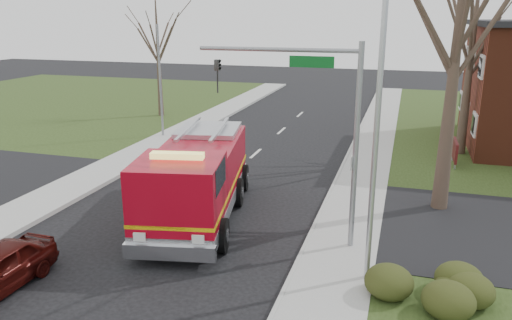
# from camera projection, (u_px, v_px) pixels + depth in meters

# --- Properties ---
(ground) EXTENTS (120.00, 120.00, 0.00)m
(ground) POSITION_uv_depth(u_px,v_px,m) (154.00, 243.00, 17.14)
(ground) COLOR black
(ground) RESTS_ON ground
(sidewalk_right) EXTENTS (2.40, 80.00, 0.15)m
(sidewalk_right) POSITION_uv_depth(u_px,v_px,m) (335.00, 266.00, 15.40)
(sidewalk_right) COLOR #979792
(sidewalk_right) RESTS_ON ground
(sidewalk_left) EXTENTS (2.40, 80.00, 0.15)m
(sidewalk_left) POSITION_uv_depth(u_px,v_px,m) (7.00, 220.00, 18.85)
(sidewalk_left) COLOR #979792
(sidewalk_left) RESTS_ON ground
(health_center_sign) EXTENTS (0.12, 2.00, 1.40)m
(health_center_sign) POSITION_uv_depth(u_px,v_px,m) (455.00, 151.00, 25.46)
(health_center_sign) COLOR #481012
(health_center_sign) RESTS_ON ground
(hedge_corner) EXTENTS (2.80, 2.00, 0.90)m
(hedge_corner) POSITION_uv_depth(u_px,v_px,m) (433.00, 281.00, 13.56)
(hedge_corner) COLOR #273112
(hedge_corner) RESTS_ON lawn_right
(bare_tree_near) EXTENTS (6.00, 6.00, 12.00)m
(bare_tree_near) POSITION_uv_depth(u_px,v_px,m) (460.00, 19.00, 17.93)
(bare_tree_near) COLOR #392C21
(bare_tree_near) RESTS_ON ground
(bare_tree_far) EXTENTS (5.25, 5.25, 10.50)m
(bare_tree_far) POSITION_uv_depth(u_px,v_px,m) (473.00, 36.00, 26.04)
(bare_tree_far) COLOR #392C21
(bare_tree_far) RESTS_ON ground
(bare_tree_left) EXTENTS (4.50, 4.50, 9.00)m
(bare_tree_left) POSITION_uv_depth(u_px,v_px,m) (158.00, 43.00, 36.74)
(bare_tree_left) COLOR #392C21
(bare_tree_left) RESTS_ON ground
(traffic_signal_mast) EXTENTS (5.29, 0.18, 6.80)m
(traffic_signal_mast) POSITION_uv_depth(u_px,v_px,m) (317.00, 108.00, 15.75)
(traffic_signal_mast) COLOR gray
(traffic_signal_mast) RESTS_ON ground
(streetlight_pole) EXTENTS (1.48, 0.16, 8.40)m
(streetlight_pole) POSITION_uv_depth(u_px,v_px,m) (374.00, 131.00, 13.42)
(streetlight_pole) COLOR #B7BABF
(streetlight_pole) RESTS_ON ground
(utility_pole_far) EXTENTS (0.14, 0.14, 7.00)m
(utility_pole_far) POSITION_uv_depth(u_px,v_px,m) (160.00, 83.00, 30.92)
(utility_pole_far) COLOR gray
(utility_pole_far) RESTS_ON ground
(fire_engine) EXTENTS (4.52, 8.70, 3.34)m
(fire_engine) POSITION_uv_depth(u_px,v_px,m) (196.00, 181.00, 18.82)
(fire_engine) COLOR #A50719
(fire_engine) RESTS_ON ground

